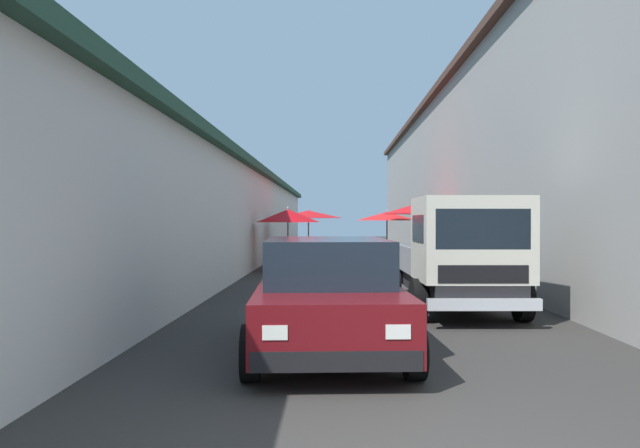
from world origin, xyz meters
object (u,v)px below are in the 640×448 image
at_px(hatchback_car, 327,295).
at_px(vendor_by_crates, 430,246).
at_px(fruit_stall_far_right, 288,224).
at_px(fruit_stall_far_left, 388,225).
at_px(delivery_truck, 461,257).
at_px(fruit_stall_near_right, 309,220).
at_px(parked_scooter, 298,276).
at_px(fruit_stall_near_left, 420,217).
at_px(plastic_stool, 286,272).

height_order(hatchback_car, vendor_by_crates, vendor_by_crates).
height_order(fruit_stall_far_right, hatchback_car, fruit_stall_far_right).
distance_m(fruit_stall_far_left, delivery_truck, 12.28).
height_order(fruit_stall_near_right, parked_scooter, fruit_stall_near_right).
bearing_deg(vendor_by_crates, parked_scooter, 145.42).
bearing_deg(delivery_truck, vendor_by_crates, -5.52).
bearing_deg(fruit_stall_far_left, fruit_stall_far_right, 130.49).
height_order(hatchback_car, delivery_truck, delivery_truck).
relative_size(hatchback_car, delivery_truck, 0.81).
bearing_deg(delivery_truck, fruit_stall_near_left, -4.22).
height_order(fruit_stall_near_left, hatchback_car, fruit_stall_near_left).
distance_m(fruit_stall_near_left, fruit_stall_far_left, 2.27).
relative_size(parked_scooter, plastic_stool, 3.83).
relative_size(fruit_stall_far_left, hatchback_car, 0.60).
bearing_deg(parked_scooter, fruit_stall_far_left, -16.62).
height_order(delivery_truck, vendor_by_crates, delivery_truck).
bearing_deg(fruit_stall_far_left, fruit_stall_near_right, 72.06).
xyz_separation_m(fruit_stall_near_left, fruit_stall_far_left, (2.05, 0.93, -0.30)).
bearing_deg(vendor_by_crates, fruit_stall_far_left, 13.23).
xyz_separation_m(fruit_stall_far_left, parked_scooter, (-9.68, 2.89, -1.06)).
relative_size(fruit_stall_near_right, hatchback_car, 0.68).
height_order(fruit_stall_far_right, vendor_by_crates, fruit_stall_far_right).
xyz_separation_m(hatchback_car, plastic_stool, (7.91, 1.17, -0.41)).
distance_m(fruit_stall_near_right, vendor_by_crates, 6.56).
relative_size(fruit_stall_far_left, fruit_stall_near_right, 0.87).
bearing_deg(fruit_stall_far_left, fruit_stall_near_left, -155.66).
bearing_deg(vendor_by_crates, delivery_truck, 174.48).
distance_m(fruit_stall_far_right, parked_scooter, 6.71).
xyz_separation_m(fruit_stall_far_right, fruit_stall_near_left, (1.05, -4.55, 0.25)).
relative_size(fruit_stall_far_right, parked_scooter, 1.30).
distance_m(fruit_stall_near_right, parked_scooter, 10.75).
relative_size(delivery_truck, plastic_stool, 11.41).
xyz_separation_m(fruit_stall_far_right, plastic_stool, (-4.30, -0.28, -1.23)).
distance_m(fruit_stall_near_left, delivery_truck, 10.28).
distance_m(fruit_stall_near_left, parked_scooter, 8.64).
relative_size(fruit_stall_far_left, vendor_by_crates, 1.57).
bearing_deg(fruit_stall_far_right, vendor_by_crates, -102.22).
height_order(fruit_stall_far_left, plastic_stool, fruit_stall_far_left).
xyz_separation_m(fruit_stall_far_left, vendor_by_crates, (-4.09, -0.96, -0.64)).
relative_size(fruit_stall_near_left, plastic_stool, 6.00).
height_order(fruit_stall_far_left, fruit_stall_near_right, fruit_stall_near_right).
distance_m(delivery_truck, parked_scooter, 4.05).
height_order(fruit_stall_near_left, plastic_stool, fruit_stall_near_left).
bearing_deg(parked_scooter, delivery_truck, -130.33).
relative_size(fruit_stall_far_right, hatchback_car, 0.54).
relative_size(hatchback_car, plastic_stool, 9.20).
xyz_separation_m(fruit_stall_far_left, plastic_stool, (-7.40, 3.35, -1.18)).
distance_m(delivery_truck, vendor_by_crates, 8.22).
height_order(vendor_by_crates, parked_scooter, vendor_by_crates).
xyz_separation_m(fruit_stall_near_right, hatchback_car, (-16.31, -0.91, -0.95)).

